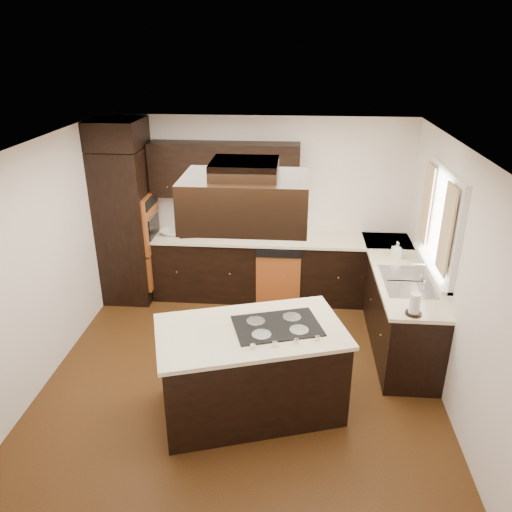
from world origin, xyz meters
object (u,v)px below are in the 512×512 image
range_hood (245,201)px  spice_rack (192,227)px  oven_column (127,226)px  island (251,372)px

range_hood → spice_rack: bearing=113.0°
oven_column → range_hood: size_ratio=2.02×
oven_column → island: bearing=-50.1°
oven_column → range_hood: 3.13m
range_hood → spice_rack: size_ratio=2.90×
island → range_hood: bearing=117.8°
range_hood → spice_rack: 2.69m
range_hood → oven_column: bearing=129.7°
island → spice_rack: 2.60m
island → range_hood: size_ratio=1.61×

